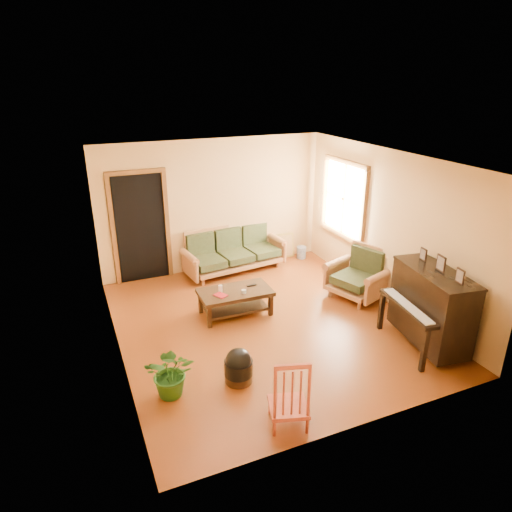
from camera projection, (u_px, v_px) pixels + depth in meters
name	position (u px, v px, depth m)	size (l,w,h in m)	color
floor	(266.00, 323.00, 7.30)	(5.00, 5.00, 0.00)	#5F280C
doorway	(141.00, 229.00, 8.50)	(1.08, 0.16, 2.05)	black
window	(344.00, 199.00, 8.66)	(0.12, 1.36, 1.46)	white
sofa	(235.00, 250.00, 9.09)	(2.03, 0.85, 0.87)	#A86B3D
coffee_table	(235.00, 302.00, 7.51)	(1.18, 0.64, 0.43)	black
armchair	(357.00, 274.00, 7.98)	(0.87, 0.91, 0.91)	#A86B3D
piano	(431.00, 309.00, 6.52)	(0.78, 1.33, 1.18)	black
footstool	(239.00, 370.00, 5.86)	(0.37, 0.37, 0.35)	black
red_chair	(289.00, 390.00, 5.05)	(0.43, 0.47, 0.92)	#9A341C
leaning_frame	(284.00, 245.00, 9.79)	(0.42, 0.09, 0.57)	#AC8D39
ceramic_crock	(301.00, 252.00, 9.83)	(0.21, 0.21, 0.26)	#325597
potted_plant	(172.00, 372.00, 5.56)	(0.60, 0.52, 0.67)	#225518
book	(217.00, 297.00, 7.19)	(0.15, 0.20, 0.02)	maroon
candle	(220.00, 289.00, 7.36)	(0.07, 0.07, 0.12)	white
glass_jar	(244.00, 291.00, 7.34)	(0.08, 0.08, 0.05)	silver
remote	(252.00, 285.00, 7.60)	(0.16, 0.04, 0.02)	black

